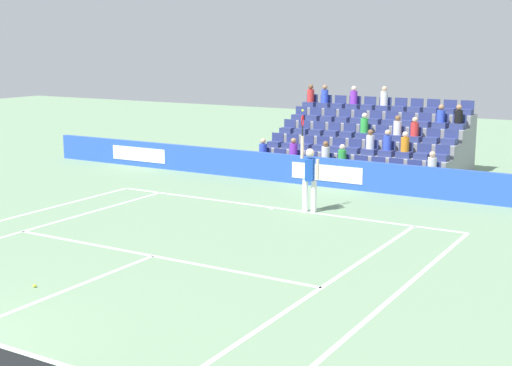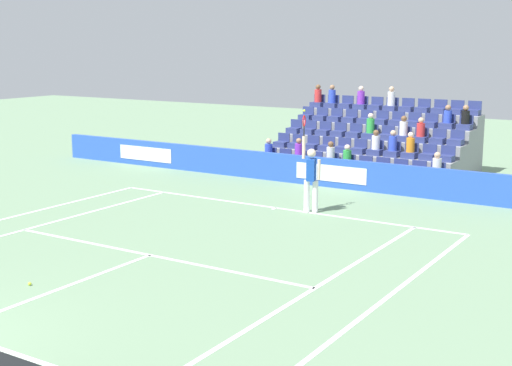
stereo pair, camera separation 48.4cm
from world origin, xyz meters
name	(u,v)px [view 2 (the right image)]	position (x,y,z in m)	size (l,w,h in m)	color
line_baseline	(276,208)	(0.00, -11.89, 0.00)	(10.97, 0.10, 0.01)	white
line_service	(150,255)	(0.00, -6.40, 0.00)	(8.23, 0.10, 0.01)	white
line_centre_service	(36,298)	(0.00, -3.20, 0.00)	(0.10, 6.40, 0.01)	white
line_singles_sideline_left	(10,234)	(4.12, -5.95, 0.00)	(0.10, 11.89, 0.01)	white
line_singles_sideline_right	(303,295)	(-4.12, -5.95, 0.00)	(0.10, 11.89, 0.01)	white
line_doubles_sideline_right	(372,309)	(-5.49, -5.95, 0.00)	(0.10, 11.89, 0.01)	white
line_centre_mark	(274,208)	(0.00, -11.79, 0.00)	(0.10, 0.20, 0.01)	white
sponsor_barrier	(332,173)	(0.00, -15.47, 0.47)	(23.58, 0.22, 0.94)	blue
tennis_player	(311,177)	(-1.07, -11.96, 0.99)	(0.54, 0.42, 2.85)	white
stadium_stand	(376,149)	(0.00, -19.03, 0.82)	(6.82, 4.75, 3.02)	gray
loose_tennis_ball	(30,284)	(0.64, -3.60, 0.03)	(0.07, 0.07, 0.07)	#D1E533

